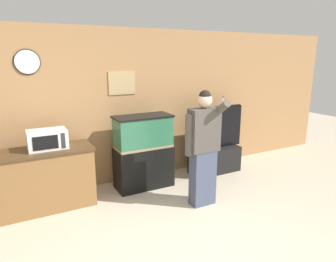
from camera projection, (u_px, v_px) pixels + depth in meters
The scene contains 6 objects.
wall_back_paneled at pixel (110, 108), 4.98m from camera, with size 10.00×0.08×2.60m.
counter_island at pixel (33, 181), 4.19m from camera, with size 1.67×0.58×0.88m.
microwave at pixel (47, 139), 4.18m from camera, with size 0.52×0.35×0.27m.
aquarium_on_stand at pixel (143, 152), 4.94m from camera, with size 0.94×0.45×1.22m.
tv_on_stand at pixel (215, 153), 5.63m from camera, with size 1.16×0.40×1.26m.
person_standing at pixel (203, 147), 4.27m from camera, with size 0.53×0.40×1.69m.
Camera 1 is at (-1.47, -2.10, 2.13)m, focal length 32.00 mm.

